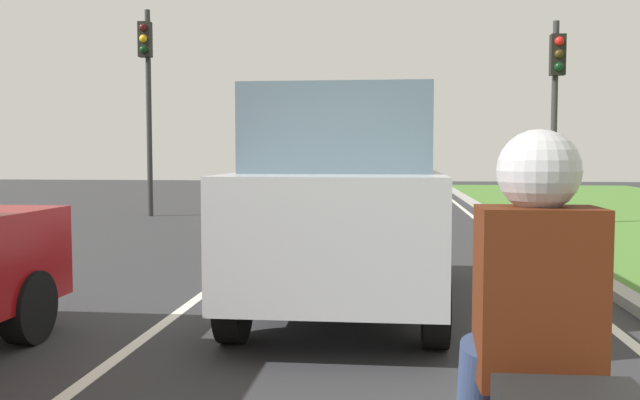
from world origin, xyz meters
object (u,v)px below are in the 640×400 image
traffic_light_near_right (556,89)px  car_suv_ahead (345,199)px  traffic_light_overhead_left (147,79)px  rider_person (536,292)px

traffic_light_near_right → car_suv_ahead: bearing=-115.3°
car_suv_ahead → traffic_light_overhead_left: bearing=119.7°
traffic_light_near_right → traffic_light_overhead_left: (-10.02, 1.51, 0.50)m
traffic_light_near_right → rider_person: bearing=-102.8°
rider_person → traffic_light_near_right: size_ratio=0.25×
car_suv_ahead → traffic_light_near_right: traffic_light_near_right is taller
car_suv_ahead → traffic_light_near_right: size_ratio=0.97×
car_suv_ahead → rider_person: (1.00, -4.99, 0.02)m
car_suv_ahead → rider_person: size_ratio=3.87×
car_suv_ahead → rider_person: 5.09m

